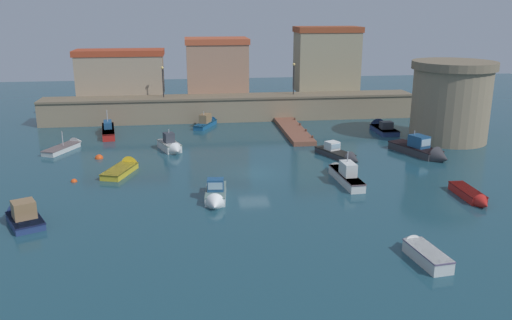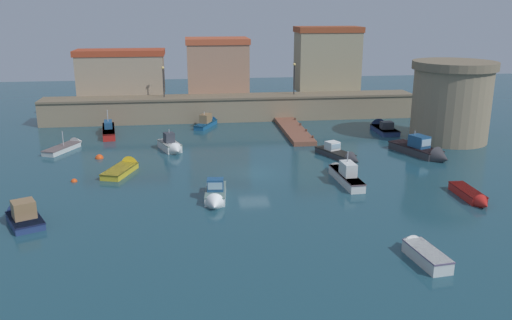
# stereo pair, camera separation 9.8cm
# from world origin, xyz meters

# --- Properties ---
(ground_plane) EXTENTS (121.32, 121.32, 0.00)m
(ground_plane) POSITION_xyz_m (0.00, 0.00, 0.00)
(ground_plane) COLOR #1E4756
(quay_wall) EXTENTS (44.65, 3.87, 2.96)m
(quay_wall) POSITION_xyz_m (0.00, 22.01, 1.49)
(quay_wall) COLOR gray
(quay_wall) RESTS_ON ground
(old_town_backdrop) EXTENTS (35.55, 6.16, 8.14)m
(old_town_backdrop) POSITION_xyz_m (-0.14, 26.27, 6.18)
(old_town_backdrop) COLOR tan
(old_town_backdrop) RESTS_ON ground
(fortress_tower) EXTENTS (8.29, 8.29, 8.10)m
(fortress_tower) POSITION_xyz_m (21.29, 8.80, 4.11)
(fortress_tower) COLOR gray
(fortress_tower) RESTS_ON ground
(pier_dock) EXTENTS (2.34, 12.03, 0.70)m
(pier_dock) POSITION_xyz_m (6.18, 14.20, 0.23)
(pier_dock) COLOR brown
(pier_dock) RESTS_ON ground
(quay_lamp_0) EXTENTS (0.32, 0.32, 3.61)m
(quay_lamp_0) POSITION_xyz_m (-8.03, 22.01, 5.34)
(quay_lamp_0) COLOR black
(quay_lamp_0) RESTS_ON quay_wall
(quay_lamp_1) EXTENTS (0.32, 0.32, 3.80)m
(quay_lamp_1) POSITION_xyz_m (7.67, 22.01, 5.45)
(quay_lamp_1) COLOR black
(quay_lamp_1) RESTS_ON quay_wall
(moored_boat_0) EXTENTS (3.47, 4.65, 2.18)m
(moored_boat_0) POSITION_xyz_m (-16.10, -8.13, 0.44)
(moored_boat_0) COLOR navy
(moored_boat_0) RESTS_ON ground
(moored_boat_1) EXTENTS (2.74, 4.36, 2.34)m
(moored_boat_1) POSITION_xyz_m (-6.97, 8.08, 0.51)
(moored_boat_1) COLOR silver
(moored_boat_1) RESTS_ON ground
(moored_boat_2) EXTENTS (3.32, 5.43, 2.16)m
(moored_boat_2) POSITION_xyz_m (-3.03, 18.97, 0.45)
(moored_boat_2) COLOR #195689
(moored_boat_2) RESTS_ON ground
(moored_boat_3) EXTENTS (1.82, 4.80, 1.88)m
(moored_boat_3) POSITION_xyz_m (-3.54, -6.13, 0.47)
(moored_boat_3) COLOR white
(moored_boat_3) RESTS_ON ground
(moored_boat_4) EXTENTS (4.10, 6.88, 2.69)m
(moored_boat_4) POSITION_xyz_m (16.19, 3.28, 0.53)
(moored_boat_4) COLOR #333338
(moored_boat_4) RESTS_ON ground
(moored_boat_5) EXTENTS (1.99, 5.28, 1.94)m
(moored_boat_5) POSITION_xyz_m (16.05, 13.87, 0.35)
(moored_boat_5) COLOR navy
(moored_boat_5) RESTS_ON ground
(moored_boat_6) EXTENTS (2.23, 7.42, 2.91)m
(moored_boat_6) POSITION_xyz_m (-13.91, 16.34, 0.50)
(moored_boat_6) COLOR red
(moored_boat_6) RESTS_ON ground
(moored_boat_7) EXTENTS (1.67, 4.24, 1.14)m
(moored_boat_7) POSITION_xyz_m (7.23, -16.51, 0.40)
(moored_boat_7) COLOR silver
(moored_boat_7) RESTS_ON ground
(moored_boat_8) EXTENTS (1.22, 4.72, 1.08)m
(moored_boat_8) POSITION_xyz_m (14.68, -8.24, 0.32)
(moored_boat_8) COLOR red
(moored_boat_8) RESTS_ON ground
(moored_boat_9) EXTENTS (3.43, 5.59, 1.71)m
(moored_boat_9) POSITION_xyz_m (8.38, 3.55, 0.38)
(moored_boat_9) COLOR #333338
(moored_boat_9) RESTS_ON ground
(moored_boat_10) EXTENTS (1.48, 6.87, 2.75)m
(moored_boat_10) POSITION_xyz_m (6.86, -2.67, 0.55)
(moored_boat_10) COLOR silver
(moored_boat_10) RESTS_ON ground
(moored_boat_11) EXTENTS (3.11, 5.29, 1.51)m
(moored_boat_11) POSITION_xyz_m (-10.71, 2.22, 0.27)
(moored_boat_11) COLOR gold
(moored_boat_11) RESTS_ON ground
(moored_boat_12) EXTENTS (3.42, 5.53, 2.25)m
(moored_boat_12) POSITION_xyz_m (-16.98, 10.19, 0.28)
(moored_boat_12) COLOR silver
(moored_boat_12) RESTS_ON ground
(mooring_buoy_0) EXTENTS (0.75, 0.75, 0.75)m
(mooring_buoy_0) POSITION_xyz_m (-13.45, 6.36, 0.00)
(mooring_buoy_0) COLOR #EA4C19
(mooring_buoy_0) RESTS_ON ground
(mooring_buoy_1) EXTENTS (0.50, 0.50, 0.50)m
(mooring_buoy_1) POSITION_xyz_m (-14.41, -0.28, 0.00)
(mooring_buoy_1) COLOR #EA4C19
(mooring_buoy_1) RESTS_ON ground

